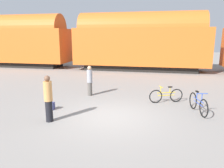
{
  "coord_description": "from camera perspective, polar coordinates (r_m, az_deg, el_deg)",
  "views": [
    {
      "loc": [
        1.83,
        -8.23,
        3.22
      ],
      "look_at": [
        -0.21,
        1.21,
        1.1
      ],
      "focal_mm": 35.0,
      "sensor_mm": 36.0,
      "label": 1
    }
  ],
  "objects": [
    {
      "name": "ground_plane",
      "position": [
        9.02,
        -0.34,
        -8.52
      ],
      "size": [
        80.0,
        80.0,
        0.0
      ],
      "primitive_type": "plane",
      "color": "gray"
    },
    {
      "name": "freight_train",
      "position": [
        21.05,
        7.35,
        11.25
      ],
      "size": [
        39.71,
        3.09,
        5.43
      ],
      "color": "black",
      "rests_on": "ground_plane"
    },
    {
      "name": "rail_near",
      "position": [
        20.59,
        6.95,
        3.32
      ],
      "size": [
        51.71,
        0.07,
        0.01
      ],
      "primitive_type": "cube",
      "color": "#4C4238",
      "rests_on": "ground_plane"
    },
    {
      "name": "rail_far",
      "position": [
        22.0,
        7.31,
        3.89
      ],
      "size": [
        51.71,
        0.07,
        0.01
      ],
      "primitive_type": "cube",
      "color": "#4C4238",
      "rests_on": "ground_plane"
    },
    {
      "name": "bicycle_yellow",
      "position": [
        11.11,
        13.95,
        -2.93
      ],
      "size": [
        1.64,
        0.7,
        0.83
      ],
      "color": "black",
      "rests_on": "ground_plane"
    },
    {
      "name": "bicycle_blue",
      "position": [
        10.04,
        21.57,
        -4.83
      ],
      "size": [
        0.55,
        1.78,
        0.94
      ],
      "color": "black",
      "rests_on": "ground_plane"
    },
    {
      "name": "person_in_tan",
      "position": [
        8.61,
        -16.29,
        -3.67
      ],
      "size": [
        0.32,
        0.32,
        1.8
      ],
      "rotation": [
        0.0,
        0.0,
        4.17
      ],
      "color": "black",
      "rests_on": "ground_plane"
    },
    {
      "name": "person_in_grey",
      "position": [
        12.0,
        -5.85,
        0.91
      ],
      "size": [
        0.3,
        0.3,
        1.65
      ],
      "rotation": [
        0.0,
        0.0,
        0.26
      ],
      "color": "#514C47",
      "rests_on": "ground_plane"
    },
    {
      "name": "backpack",
      "position": [
        10.17,
        -15.6,
        -5.53
      ],
      "size": [
        0.28,
        0.2,
        0.34
      ],
      "color": "navy",
      "rests_on": "ground_plane"
    }
  ]
}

